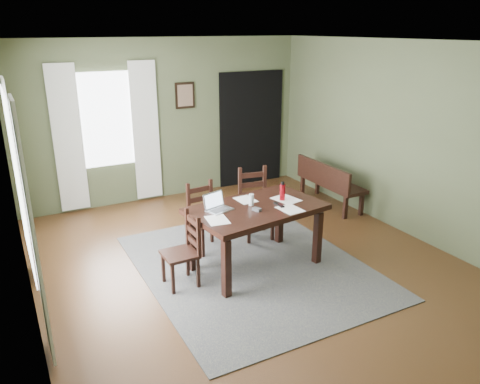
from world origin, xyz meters
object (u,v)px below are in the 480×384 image
laptop (217,205)px  chair_back_right (255,204)px  water_bottle (282,192)px  dining_table (256,214)px  chair_back_left (205,218)px  bench (328,180)px  chair_end (184,251)px

laptop → chair_back_right: bearing=20.4°
laptop → water_bottle: 0.86m
dining_table → chair_back_left: size_ratio=1.87×
chair_back_left → water_bottle: 1.13m
chair_back_right → dining_table: bearing=-109.0°
dining_table → chair_back_left: (-0.35, 0.76, -0.26)m
bench → water_bottle: (-1.71, -1.23, 0.46)m
chair_back_left → bench: size_ratio=0.68×
bench → laptop: 2.84m
chair_end → chair_back_right: size_ratio=0.88×
chair_back_left → chair_back_right: 0.80m
dining_table → chair_back_left: chair_back_left is taller
chair_back_right → bench: (1.65, 0.47, -0.03)m
dining_table → laptop: laptop is taller
dining_table → laptop: size_ratio=4.92×
dining_table → chair_end: bearing=171.6°
chair_end → dining_table: bearing=88.1°
chair_back_left → chair_end: bearing=-134.6°
water_bottle → laptop: bearing=174.0°
chair_end → chair_back_left: 0.95m
chair_end → chair_back_left: chair_back_left is taller
water_bottle → chair_back_left: bearing=136.1°
chair_end → bench: chair_end is taller
chair_back_left → dining_table: bearing=-70.9°
chair_back_left → bench: (2.45, 0.52, 0.00)m
chair_back_right → water_bottle: 0.88m
chair_back_left → chair_back_right: bearing=-2.3°
chair_back_left → laptop: laptop is taller
bench → laptop: laptop is taller
chair_end → water_bottle: size_ratio=3.65×
water_bottle → chair_end: bearing=-178.8°
chair_back_left → bench: 2.50m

